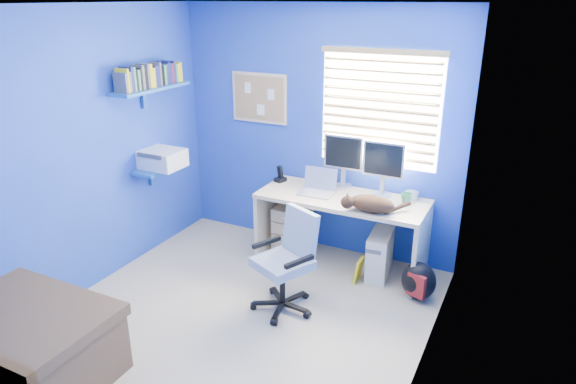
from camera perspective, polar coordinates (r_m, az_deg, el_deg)
The scene contains 23 objects.
floor at distance 4.48m, azimuth -5.60°, elevation -13.83°, with size 3.00×3.20×0.00m, color #C6B385.
ceiling at distance 3.69m, azimuth -7.04°, elevation 20.05°, with size 3.00×3.20×0.00m, color white.
wall_back at distance 5.26m, azimuth 3.18°, elevation 6.63°, with size 3.00×0.01×2.50m, color #1B43A7.
wall_front at distance 2.82m, azimuth -24.09°, elevation -8.47°, with size 3.00×0.01×2.50m, color #1B43A7.
wall_left at distance 4.85m, azimuth -21.39°, elevation 3.96°, with size 0.01×3.20×2.50m, color #1B43A7.
wall_right at distance 3.39m, azimuth 15.73°, elevation -2.42°, with size 0.01×3.20×2.50m, color #1B43A7.
desk at distance 5.11m, azimuth 5.90°, elevation -4.42°, with size 1.63×0.65×0.74m, color tan.
laptop at distance 4.98m, azimuth 3.18°, elevation 0.98°, with size 0.33×0.26×0.22m, color silver.
monitor_left at distance 5.14m, azimuth 6.23°, elevation 3.40°, with size 0.40×0.12×0.54m, color silver.
monitor_right at distance 4.96m, azimuth 10.56°, elevation 2.53°, with size 0.40×0.12×0.54m, color silver.
phone at distance 5.32m, azimuth -0.87°, elevation 2.05°, with size 0.09×0.11×0.17m, color black.
mug at distance 4.89m, azimuth 12.99°, elevation -0.70°, with size 0.10×0.09×0.10m, color #35874F.
cd_spindle at distance 5.02m, azimuth 13.56°, elevation -0.36°, with size 0.13×0.13×0.07m, color silver.
cat at distance 4.64m, azimuth 9.30°, elevation -1.30°, with size 0.42×0.22×0.15m, color black.
tower_pc at distance 5.04m, azimuth 10.15°, elevation -6.84°, with size 0.19×0.44×0.45m, color beige.
drawer_boxes at distance 5.32m, azimuth 0.46°, elevation -4.40°, with size 0.35×0.28×0.54m, color tan.
yellow_book at distance 4.96m, azimuth 7.83°, elevation -8.59°, with size 0.03×0.17×0.24m, color yellow.
backpack at distance 4.77m, azimuth 14.32°, elevation -9.53°, with size 0.31×0.23×0.36m, color black.
bed_corner at distance 4.16m, azimuth -26.84°, elevation -14.94°, with size 1.11×0.79×0.53m, color brown.
office_chair at distance 4.44m, azimuth -0.16°, elevation -9.03°, with size 0.67×0.67×0.88m.
window_blinds at distance 4.95m, azimuth 10.09°, elevation 8.99°, with size 1.15×0.05×1.10m.
corkboard at distance 5.47m, azimuth -3.21°, elevation 10.39°, with size 0.64×0.02×0.52m.
wall_shelves at distance 5.23m, azimuth -14.55°, elevation 7.96°, with size 0.42×0.90×1.05m.
Camera 1 is at (2.01, -3.09, 2.55)m, focal length 32.00 mm.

